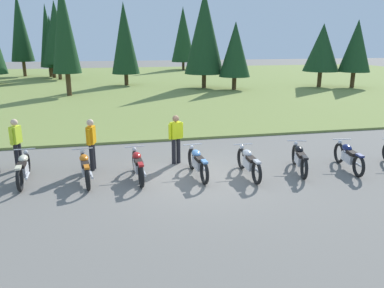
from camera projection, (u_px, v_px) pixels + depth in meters
ground_plane at (196, 177)px, 11.59m from camera, size 140.00×140.00×0.00m
grass_moorland at (135, 83)px, 36.47m from camera, size 80.00×44.00×0.10m
forest_treeline at (114, 36)px, 37.12m from camera, size 36.77×26.72×9.10m
motorcycle_cream at (23, 168)px, 11.07m from camera, size 0.62×2.10×0.88m
motorcycle_orange at (85, 168)px, 11.12m from camera, size 0.64×2.09×0.88m
motorcycle_red at (138, 165)px, 11.35m from camera, size 0.62×2.10×0.88m
motorcycle_sky_blue at (198, 162)px, 11.59m from camera, size 0.62×2.10×0.88m
motorcycle_silver at (249, 162)px, 11.60m from camera, size 0.62×2.10×0.88m
motorcycle_black at (300, 158)px, 12.00m from camera, size 0.81×2.04×0.88m
motorcycle_navy at (348, 156)px, 12.19m from camera, size 0.63×2.09×0.88m
rider_near_row_end at (16, 141)px, 12.07m from camera, size 0.32×0.53×1.67m
rider_checking_bike at (91, 141)px, 12.04m from camera, size 0.30×0.54×1.67m
rider_in_hivis_vest at (176, 136)px, 12.66m from camera, size 0.52×0.33×1.67m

